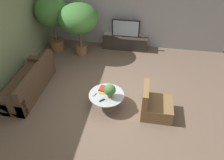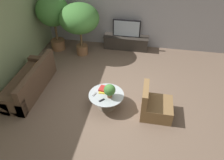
# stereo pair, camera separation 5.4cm
# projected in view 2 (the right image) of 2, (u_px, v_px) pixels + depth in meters

# --- Properties ---
(ground_plane) EXTENTS (24.00, 24.00, 0.00)m
(ground_plane) POSITION_uv_depth(u_px,v_px,m) (114.00, 97.00, 6.36)
(ground_plane) COLOR brown
(back_wall_stone) EXTENTS (7.40, 0.12, 3.00)m
(back_wall_stone) POSITION_uv_depth(u_px,v_px,m) (129.00, 8.00, 7.96)
(back_wall_stone) COLOR #939399
(back_wall_stone) RESTS_ON ground
(media_console) EXTENTS (1.71, 0.50, 0.51)m
(media_console) POSITION_uv_depth(u_px,v_px,m) (126.00, 42.00, 8.48)
(media_console) COLOR #2D2823
(media_console) RESTS_ON ground
(television) EXTENTS (1.04, 0.13, 0.65)m
(television) POSITION_uv_depth(u_px,v_px,m) (127.00, 28.00, 8.13)
(television) COLOR black
(television) RESTS_ON media_console
(coffee_table) EXTENTS (0.95, 0.95, 0.42)m
(coffee_table) POSITION_uv_depth(u_px,v_px,m) (106.00, 98.00, 5.91)
(coffee_table) COLOR #756656
(coffee_table) RESTS_ON ground
(couch_by_wall) EXTENTS (0.84, 2.17, 0.84)m
(couch_by_wall) POSITION_uv_depth(u_px,v_px,m) (29.00, 83.00, 6.45)
(couch_by_wall) COLOR #4C3828
(couch_by_wall) RESTS_ON ground
(armchair_wicker) EXTENTS (0.80, 0.76, 0.86)m
(armchair_wicker) POSITION_uv_depth(u_px,v_px,m) (155.00, 106.00, 5.69)
(armchair_wicker) COLOR brown
(armchair_wicker) RESTS_ON ground
(potted_palm_tall) EXTENTS (1.16, 1.16, 2.07)m
(potted_palm_tall) POSITION_uv_depth(u_px,v_px,m) (53.00, 13.00, 7.71)
(potted_palm_tall) COLOR brown
(potted_palm_tall) RESTS_ON ground
(potted_palm_corner) EXTENTS (1.38, 1.38, 1.90)m
(potted_palm_corner) POSITION_uv_depth(u_px,v_px,m) (79.00, 19.00, 7.46)
(potted_palm_corner) COLOR brown
(potted_palm_corner) RESTS_ON ground
(potted_plant_tabletop) EXTENTS (0.31, 0.31, 0.39)m
(potted_plant_tabletop) POSITION_uv_depth(u_px,v_px,m) (110.00, 90.00, 5.62)
(potted_plant_tabletop) COLOR brown
(potted_plant_tabletop) RESTS_ON coffee_table
(book_stack) EXTENTS (0.26, 0.32, 0.07)m
(book_stack) POSITION_uv_depth(u_px,v_px,m) (103.00, 89.00, 5.95)
(book_stack) COLOR gold
(book_stack) RESTS_ON coffee_table
(remote_black) EXTENTS (0.14, 0.14, 0.02)m
(remote_black) POSITION_uv_depth(u_px,v_px,m) (102.00, 100.00, 5.64)
(remote_black) COLOR black
(remote_black) RESTS_ON coffee_table
(remote_silver) EXTENTS (0.09, 0.16, 0.02)m
(remote_silver) POSITION_uv_depth(u_px,v_px,m) (94.00, 94.00, 5.82)
(remote_silver) COLOR gray
(remote_silver) RESTS_ON coffee_table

